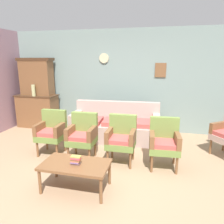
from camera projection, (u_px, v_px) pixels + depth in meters
ground_plane at (99, 176)px, 3.57m from camera, size 7.68×7.68×0.00m
wall_back_with_decor at (126, 81)px, 5.73m from camera, size 6.40×0.09×2.70m
side_cabinet at (38, 111)px, 6.15m from camera, size 1.16×0.55×0.93m
cabinet_upper_hutch at (37, 76)px, 5.99m from camera, size 0.99×0.38×1.03m
vase_on_cabinet at (33, 90)px, 5.81m from camera, size 0.10×0.10×0.32m
floral_couch at (116, 127)px, 5.15m from camera, size 2.13×0.92×0.90m
armchair_near_couch_end at (52, 130)px, 4.34m from camera, size 0.53×0.51×0.90m
armchair_near_cabinet at (82, 134)px, 4.12m from camera, size 0.53×0.50×0.90m
armchair_row_middle at (121, 137)px, 3.96m from camera, size 0.52×0.49×0.90m
armchair_by_doorway at (164, 141)px, 3.78m from camera, size 0.55×0.53×0.90m
coffee_table at (76, 166)px, 3.13m from camera, size 1.00×0.56×0.42m
book_stack_on_table at (76, 160)px, 3.07m from camera, size 0.15×0.11×0.14m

